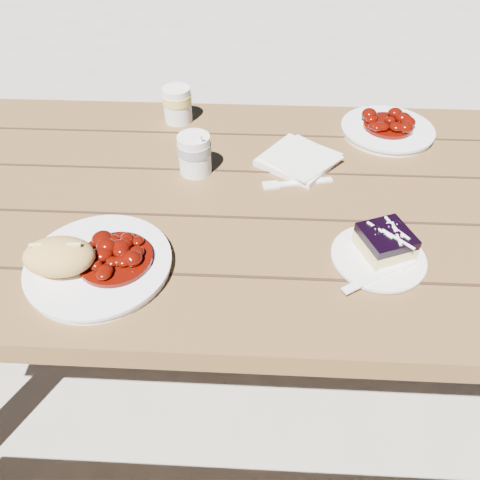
{
  "coord_description": "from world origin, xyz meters",
  "views": [
    {
      "loc": [
        -0.07,
        -0.79,
        1.36
      ],
      "look_at": [
        -0.1,
        -0.21,
        0.81
      ],
      "focal_mm": 35.0,
      "sensor_mm": 36.0,
      "label": 1
    }
  ],
  "objects_px": {
    "picnic_table": "(288,249)",
    "second_plate": "(387,130)",
    "second_cup": "(177,105)",
    "dessert_plate": "(378,258)",
    "bread_roll": "(59,257)",
    "coffee_cup": "(195,154)",
    "blueberry_cake": "(385,241)",
    "main_plate": "(99,265)"
  },
  "relations": [
    {
      "from": "bread_roll",
      "to": "second_plate",
      "type": "xyz_separation_m",
      "value": [
        0.65,
        0.52,
        -0.04
      ]
    },
    {
      "from": "second_cup",
      "to": "second_plate",
      "type": "bearing_deg",
      "value": -4.12
    },
    {
      "from": "coffee_cup",
      "to": "second_cup",
      "type": "xyz_separation_m",
      "value": [
        -0.07,
        0.23,
        0.0
      ]
    },
    {
      "from": "picnic_table",
      "to": "second_plate",
      "type": "xyz_separation_m",
      "value": [
        0.24,
        0.27,
        0.17
      ]
    },
    {
      "from": "main_plate",
      "to": "blueberry_cake",
      "type": "bearing_deg",
      "value": 6.76
    },
    {
      "from": "bread_roll",
      "to": "dessert_plate",
      "type": "distance_m",
      "value": 0.56
    },
    {
      "from": "blueberry_cake",
      "to": "second_plate",
      "type": "relative_size",
      "value": 0.49
    },
    {
      "from": "blueberry_cake",
      "to": "coffee_cup",
      "type": "xyz_separation_m",
      "value": [
        -0.37,
        0.25,
        0.01
      ]
    },
    {
      "from": "picnic_table",
      "to": "second_cup",
      "type": "distance_m",
      "value": 0.47
    },
    {
      "from": "bread_roll",
      "to": "dessert_plate",
      "type": "relative_size",
      "value": 0.74
    },
    {
      "from": "blueberry_cake",
      "to": "second_plate",
      "type": "distance_m",
      "value": 0.45
    },
    {
      "from": "blueberry_cake",
      "to": "second_plate",
      "type": "xyz_separation_m",
      "value": [
        0.09,
        0.44,
        -0.03
      ]
    },
    {
      "from": "dessert_plate",
      "to": "second_cup",
      "type": "height_order",
      "value": "second_cup"
    },
    {
      "from": "picnic_table",
      "to": "second_cup",
      "type": "bearing_deg",
      "value": 133.56
    },
    {
      "from": "second_plate",
      "to": "main_plate",
      "type": "bearing_deg",
      "value": -140.12
    },
    {
      "from": "dessert_plate",
      "to": "second_cup",
      "type": "relative_size",
      "value": 1.84
    },
    {
      "from": "bread_roll",
      "to": "blueberry_cake",
      "type": "distance_m",
      "value": 0.57
    },
    {
      "from": "picnic_table",
      "to": "coffee_cup",
      "type": "relative_size",
      "value": 22.54
    },
    {
      "from": "coffee_cup",
      "to": "bread_roll",
      "type": "bearing_deg",
      "value": -120.09
    },
    {
      "from": "picnic_table",
      "to": "second_cup",
      "type": "height_order",
      "value": "second_cup"
    },
    {
      "from": "bread_roll",
      "to": "second_cup",
      "type": "relative_size",
      "value": 1.37
    },
    {
      "from": "picnic_table",
      "to": "main_plate",
      "type": "xyz_separation_m",
      "value": [
        -0.35,
        -0.23,
        0.17
      ]
    },
    {
      "from": "dessert_plate",
      "to": "coffee_cup",
      "type": "height_order",
      "value": "coffee_cup"
    },
    {
      "from": "picnic_table",
      "to": "main_plate",
      "type": "height_order",
      "value": "main_plate"
    },
    {
      "from": "dessert_plate",
      "to": "second_plate",
      "type": "xyz_separation_m",
      "value": [
        0.1,
        0.45,
        0.0
      ]
    },
    {
      "from": "picnic_table",
      "to": "main_plate",
      "type": "bearing_deg",
      "value": -146.63
    },
    {
      "from": "second_plate",
      "to": "dessert_plate",
      "type": "bearing_deg",
      "value": -102.03
    },
    {
      "from": "picnic_table",
      "to": "coffee_cup",
      "type": "distance_m",
      "value": 0.31
    },
    {
      "from": "picnic_table",
      "to": "bread_roll",
      "type": "bearing_deg",
      "value": -148.25
    },
    {
      "from": "picnic_table",
      "to": "bread_roll",
      "type": "distance_m",
      "value": 0.52
    },
    {
      "from": "bread_roll",
      "to": "second_plate",
      "type": "height_order",
      "value": "bread_roll"
    },
    {
      "from": "second_cup",
      "to": "blueberry_cake",
      "type": "bearing_deg",
      "value": -46.88
    },
    {
      "from": "second_cup",
      "to": "dessert_plate",
      "type": "bearing_deg",
      "value": -48.41
    },
    {
      "from": "picnic_table",
      "to": "coffee_cup",
      "type": "xyz_separation_m",
      "value": [
        -0.22,
        0.08,
        0.21
      ]
    },
    {
      "from": "bread_roll",
      "to": "coffee_cup",
      "type": "relative_size",
      "value": 1.37
    },
    {
      "from": "picnic_table",
      "to": "blueberry_cake",
      "type": "bearing_deg",
      "value": -47.66
    },
    {
      "from": "dessert_plate",
      "to": "blueberry_cake",
      "type": "xyz_separation_m",
      "value": [
        0.01,
        0.01,
        0.03
      ]
    },
    {
      "from": "bread_roll",
      "to": "dessert_plate",
      "type": "height_order",
      "value": "bread_roll"
    },
    {
      "from": "main_plate",
      "to": "second_plate",
      "type": "relative_size",
      "value": 1.13
    },
    {
      "from": "coffee_cup",
      "to": "main_plate",
      "type": "bearing_deg",
      "value": -113.69
    },
    {
      "from": "coffee_cup",
      "to": "second_cup",
      "type": "relative_size",
      "value": 1.0
    },
    {
      "from": "second_cup",
      "to": "coffee_cup",
      "type": "bearing_deg",
      "value": -72.41
    }
  ]
}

